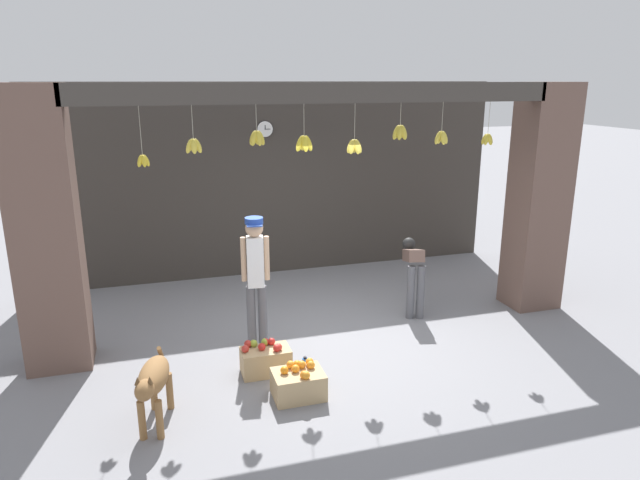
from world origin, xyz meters
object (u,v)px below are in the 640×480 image
worker_stooping (414,269)px  dog (153,381)px  fruit_crate_apples (266,359)px  water_bottle (305,368)px  wall_clock (265,129)px  shopkeeper (256,273)px  fruit_crate_oranges (298,383)px

worker_stooping → dog: bearing=-138.2°
fruit_crate_apples → water_bottle: 0.47m
water_bottle → wall_clock: (0.36, 3.72, 2.36)m
dog → water_bottle: (1.64, 0.48, -0.37)m
shopkeeper → wall_clock: size_ratio=6.28×
worker_stooping → water_bottle: size_ratio=3.90×
wall_clock → fruit_crate_oranges: bearing=-97.4°
dog → wall_clock: size_ratio=3.59×
wall_clock → shopkeeper: bearing=-104.5°
water_bottle → worker_stooping: bearing=34.7°
shopkeeper → worker_stooping: size_ratio=1.67×
fruit_crate_apples → wall_clock: wall_clock is taller
fruit_crate_oranges → dog: bearing=-175.5°
dog → water_bottle: dog is taller
fruit_crate_oranges → wall_clock: wall_clock is taller
fruit_crate_apples → wall_clock: size_ratio=2.07×
wall_clock → dog: bearing=-115.4°
shopkeeper → water_bottle: bearing=120.7°
fruit_crate_oranges → fruit_crate_apples: size_ratio=0.96×
fruit_crate_apples → wall_clock: (0.76, 3.48, 2.31)m
worker_stooping → wall_clock: bearing=139.4°
shopkeeper → fruit_crate_apples: (-0.03, -0.65, -0.83)m
dog → worker_stooping: size_ratio=0.96×
fruit_crate_oranges → fruit_crate_apples: fruit_crate_apples is taller
worker_stooping → water_bottle: worker_stooping is taller
dog → worker_stooping: (3.62, 1.85, 0.18)m
shopkeeper → worker_stooping: 2.43m
fruit_crate_oranges → water_bottle: size_ratio=2.06×
dog → shopkeeper: (1.26, 1.37, 0.51)m
dog → worker_stooping: 4.07m
fruit_crate_oranges → fruit_crate_apples: 0.65m
shopkeeper → wall_clock: bearing=-96.8°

